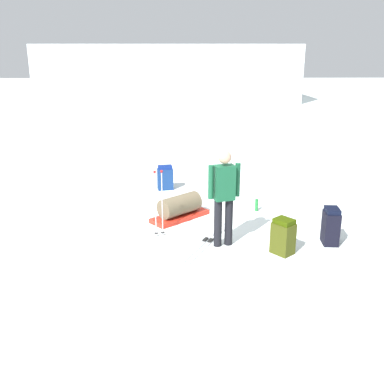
# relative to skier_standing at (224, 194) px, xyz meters

# --- Properties ---
(ground_plane) EXTENTS (80.00, 80.00, 0.00)m
(ground_plane) POSITION_rel_skier_standing_xyz_m (-0.53, 0.87, -0.95)
(ground_plane) COLOR white
(distant_snow_ridge) EXTENTS (15.63, 6.30, 3.37)m
(distant_snow_ridge) POSITION_rel_skier_standing_xyz_m (-1.64, 21.16, 0.73)
(distant_snow_ridge) COLOR white
(distant_snow_ridge) RESTS_ON ground_plane
(skier_standing) EXTENTS (0.55, 0.30, 1.70)m
(skier_standing) POSITION_rel_skier_standing_xyz_m (0.00, 0.00, 0.00)
(skier_standing) COLOR black
(skier_standing) RESTS_ON ground_plane
(ski_pair_near) EXTENTS (0.98, 1.77, 0.05)m
(ski_pair_near) POSITION_rel_skier_standing_xyz_m (-0.26, 0.14, -0.94)
(ski_pair_near) COLOR silver
(ski_pair_near) RESTS_ON ground_plane
(backpack_large_dark) EXTENTS (0.40, 0.27, 0.60)m
(backpack_large_dark) POSITION_rel_skier_standing_xyz_m (-1.14, 3.22, -0.66)
(backpack_large_dark) COLOR navy
(backpack_large_dark) RESTS_ON ground_plane
(backpack_bright) EXTENTS (0.28, 0.37, 0.67)m
(backpack_bright) POSITION_rel_skier_standing_xyz_m (1.90, 0.03, -0.63)
(backpack_bright) COLOR black
(backpack_bright) RESTS_ON ground_plane
(backpack_small_spare) EXTENTS (0.43, 0.44, 0.62)m
(backpack_small_spare) POSITION_rel_skier_standing_xyz_m (0.98, -0.35, -0.65)
(backpack_small_spare) COLOR #3D4210
(backpack_small_spare) RESTS_ON ground_plane
(ski_poles_planted_near) EXTENTS (0.19, 0.11, 1.26)m
(ski_poles_planted_near) POSITION_rel_skier_standing_xyz_m (-1.14, 0.42, -0.25)
(ski_poles_planted_near) COLOR #BBB2B9
(ski_poles_planted_near) RESTS_ON ground_plane
(gear_sled) EXTENTS (1.23, 1.16, 0.49)m
(gear_sled) POSITION_rel_skier_standing_xyz_m (-0.77, 1.28, -0.73)
(gear_sled) COLOR red
(gear_sled) RESTS_ON ground_plane
(thermos_bottle) EXTENTS (0.07, 0.07, 0.26)m
(thermos_bottle) POSITION_rel_skier_standing_xyz_m (0.85, 1.69, -0.82)
(thermos_bottle) COLOR #207832
(thermos_bottle) RESTS_ON ground_plane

